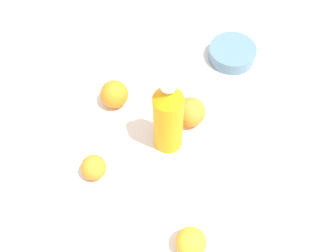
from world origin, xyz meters
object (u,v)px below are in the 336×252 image
at_px(orange_1, 114,94).
at_px(ceramic_bowl, 232,53).
at_px(water_bottle, 168,117).
at_px(orange_3, 191,112).
at_px(orange_0, 191,242).
at_px(orange_2, 94,167).

xyz_separation_m(orange_1, ceramic_bowl, (-0.39, 0.05, -0.02)).
relative_size(water_bottle, orange_3, 3.21).
height_order(water_bottle, orange_3, water_bottle).
height_order(orange_0, orange_2, orange_0).
bearing_deg(water_bottle, orange_2, 20.47).
distance_m(orange_0, orange_1, 0.47).
distance_m(orange_3, ceramic_bowl, 0.27).
bearing_deg(water_bottle, orange_1, -47.55).
xyz_separation_m(water_bottle, orange_1, (0.06, -0.20, -0.08)).
distance_m(water_bottle, orange_1, 0.22).
relative_size(water_bottle, orange_0, 3.68).
bearing_deg(orange_0, water_bottle, -112.60).
relative_size(orange_0, orange_1, 0.90).
relative_size(water_bottle, orange_2, 4.04).
distance_m(water_bottle, ceramic_bowl, 0.38).
bearing_deg(orange_2, orange_3, -179.49).
xyz_separation_m(water_bottle, ceramic_bowl, (-0.34, -0.15, -0.10)).
distance_m(orange_0, orange_3, 0.36).
bearing_deg(water_bottle, orange_3, -137.96).
relative_size(orange_3, ceramic_bowl, 0.57).
bearing_deg(orange_1, ceramic_bowl, 173.35).
height_order(orange_2, orange_3, orange_3).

